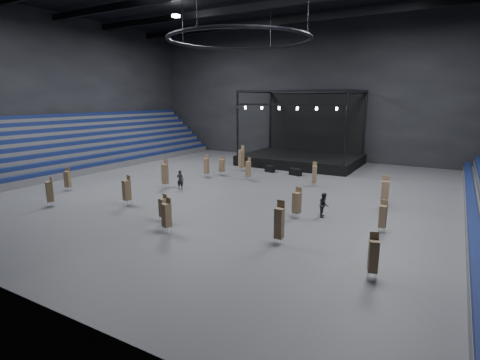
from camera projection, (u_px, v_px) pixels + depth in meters
The scene contains 27 objects.
floor at pixel (240, 190), 34.26m from camera, with size 50.00×50.00×0.00m, color #434346.
wall_back at pixel (318, 92), 50.12m from camera, with size 50.00×0.20×18.00m, color black.
wall_left at pixel (58, 91), 44.56m from camera, with size 0.20×42.00×18.00m, color black.
bleachers_left at pixel (75, 153), 45.10m from camera, with size 7.20×40.00×6.40m.
stage at pixel (303, 152), 47.69m from camera, with size 14.00×10.00×9.20m.
truss_ring at pixel (239, 40), 31.50m from camera, with size 12.30×12.30×5.15m.
flight_case_left at pixel (270, 169), 42.36m from camera, with size 1.08×0.54×0.72m, color black.
flight_case_mid at pixel (297, 172), 40.42m from camera, with size 1.09×0.54×0.73m, color black.
flight_case_right at pixel (294, 172), 40.84m from camera, with size 1.08×0.54×0.72m, color black.
chair_stack_0 at pixel (127, 190), 28.96m from camera, with size 0.63×0.63×2.37m.
chair_stack_1 at pixel (163, 207), 25.09m from camera, with size 0.54×0.54×1.90m.
chair_stack_2 at pixel (383, 216), 23.01m from camera, with size 0.43×0.43×2.07m.
chair_stack_3 at pixel (207, 165), 39.58m from camera, with size 0.49×0.49×2.41m.
chair_stack_4 at pixel (279, 222), 21.09m from camera, with size 0.47×0.47×2.58m.
chair_stack_5 at pixel (50, 191), 28.71m from camera, with size 0.58×0.58×2.32m.
chair_stack_6 at pixel (222, 165), 40.45m from camera, with size 0.52×0.52×2.07m.
chair_stack_7 at pixel (248, 169), 38.10m from camera, with size 0.50×0.50×2.31m.
chair_stack_8 at pixel (373, 255), 17.03m from camera, with size 0.54×0.54×2.23m.
chair_stack_9 at pixel (385, 191), 28.22m from camera, with size 0.63×0.63×2.50m.
chair_stack_10 at pixel (67, 179), 33.55m from camera, with size 0.57×0.57×2.13m.
chair_stack_11 at pixel (297, 202), 25.75m from camera, with size 0.56×0.56×2.20m.
chair_stack_12 at pixel (165, 173), 34.60m from camera, with size 0.50×0.50×2.72m.
chair_stack_13 at pixel (241, 158), 42.87m from camera, with size 0.67×0.67×2.93m.
chair_stack_14 at pixel (314, 174), 35.25m from camera, with size 0.53×0.53×2.35m.
chair_stack_15 at pixel (167, 215), 23.02m from camera, with size 0.57×0.57×2.21m.
man_center at pixel (180, 180), 34.26m from camera, with size 0.65×0.42×1.77m, color black.
crew_member at pixel (324, 205), 26.22m from camera, with size 0.84×0.65×1.72m, color black.
Camera 1 is at (16.68, -28.81, 8.13)m, focal length 28.00 mm.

